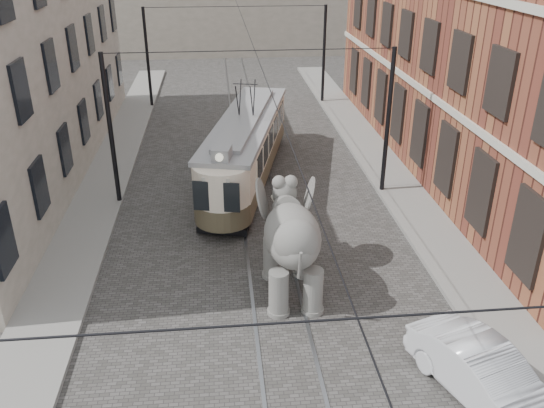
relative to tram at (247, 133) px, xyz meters
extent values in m
plane|color=#454240|center=(0.33, -7.99, -2.14)|extent=(120.00, 120.00, 0.00)
cube|color=slate|center=(6.33, -7.99, -2.06)|extent=(2.00, 60.00, 0.15)
cube|color=slate|center=(-6.17, -7.99, -2.06)|extent=(2.00, 60.00, 0.15)
cube|color=#5E291F|center=(11.33, 1.01, 3.86)|extent=(8.00, 26.00, 12.00)
imported|color=silver|center=(4.67, -13.55, -1.47)|extent=(2.79, 4.33, 1.35)
camera|label=1|loc=(-1.17, -22.93, 7.66)|focal=37.12mm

